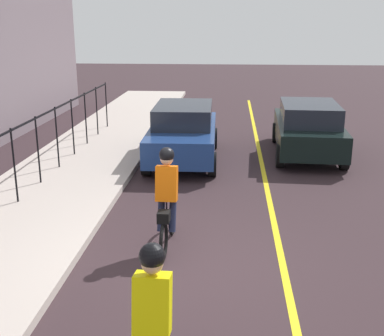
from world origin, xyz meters
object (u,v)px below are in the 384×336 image
object	(u,v)px
cyclist_lead	(167,199)
patrol_sedan	(308,128)
parked_sedan_rear	(183,132)
cyclist_follow	(153,329)

from	to	relation	value
cyclist_lead	patrol_sedan	size ratio (longest dim) A/B	0.41
patrol_sedan	parked_sedan_rear	xyz separation A→B (m)	(-0.83, 3.62, 0.00)
cyclist_lead	cyclist_follow	xyz separation A→B (m)	(-3.75, -0.33, 0.00)
parked_sedan_rear	patrol_sedan	bearing A→B (deg)	101.57
cyclist_follow	patrol_sedan	xyz separation A→B (m)	(10.43, -3.02, -0.09)
cyclist_lead	patrol_sedan	distance (m)	7.47
cyclist_follow	patrol_sedan	size ratio (longest dim) A/B	0.41
parked_sedan_rear	cyclist_follow	bearing A→B (deg)	2.30
cyclist_follow	patrol_sedan	distance (m)	10.86
cyclist_follow	parked_sedan_rear	xyz separation A→B (m)	(9.60, 0.61, -0.09)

